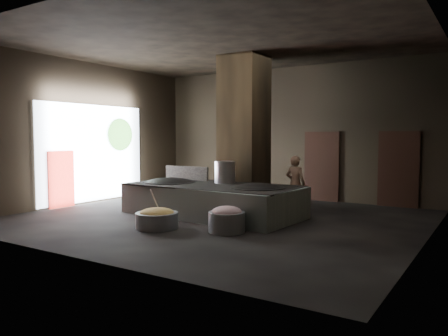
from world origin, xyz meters
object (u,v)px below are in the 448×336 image
Objects in this scene: stock_pot at (225,172)px; cook at (295,184)px; wok_left at (169,185)px; veg_basin at (157,220)px; hearth_platform at (212,200)px; wok_right at (257,191)px; meat_basin at (227,222)px.

cook is at bearing 34.80° from stock_pot.
veg_basin is at bearing -57.27° from wok_left.
stock_pot is 2.01m from cook.
wok_right is at bearing 5.49° from hearth_platform.
wok_left reaches higher than meat_basin.
meat_basin is at bearing 88.85° from cook.
meat_basin is at bearing -27.60° from wok_left.
veg_basin is at bearing -90.60° from hearth_platform.
stock_pot is 2.80m from veg_basin.
wok_right is 1.69× the size of meat_basin.
cook is at bearing 78.56° from wok_right.
wok_right is 1.44m from stock_pot.
wok_left is at bearing 122.73° from veg_basin.
wok_right reaches higher than veg_basin.
stock_pot is 0.75× the size of meat_basin.
hearth_platform is at bearing 1.97° from wok_left.
stock_pot is (-1.30, 0.50, 0.38)m from wok_right.
hearth_platform is 2.41m from cook.
veg_basin is at bearing 67.12° from cook.
wok_left is 3.31m from meat_basin.
meat_basin is (0.10, -1.61, -0.53)m from wok_right.
wok_right is at bearing 54.96° from veg_basin.
meat_basin is at bearing 18.02° from veg_basin.
wok_left is 3.58m from cook.
stock_pot is 0.62× the size of veg_basin.
meat_basin is at bearing -56.57° from stock_pot.
cook is 3.31m from meat_basin.
wok_right is 0.87× the size of cook.
stock_pot is at bearing 158.96° from wok_right.
veg_basin is at bearing -161.98° from meat_basin.
hearth_platform is at bearing -95.19° from stock_pot.
wok_right is 2.66m from veg_basin.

